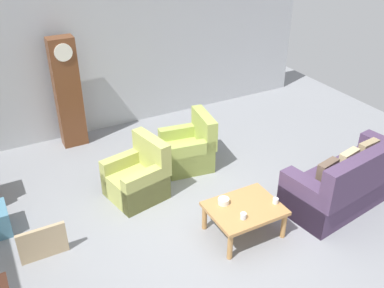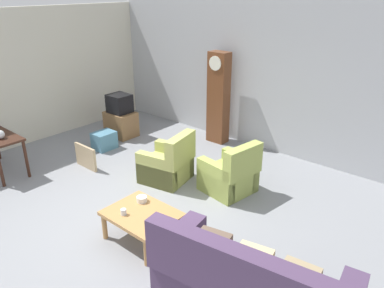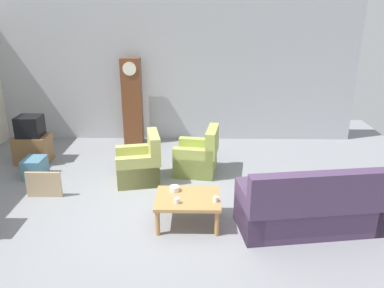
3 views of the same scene
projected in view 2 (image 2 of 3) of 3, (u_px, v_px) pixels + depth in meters
ground_plane at (143, 218)px, 5.73m from camera, size 10.40×10.40×0.00m
garage_door_wall at (270, 74)px, 7.61m from camera, size 8.40×0.16×3.20m
pegboard_wall_left at (19, 79)px, 7.95m from camera, size 0.12×6.40×2.88m
couch_floral at (249, 288)px, 3.92m from camera, size 2.20×1.17×1.04m
armchair_olive_near at (168, 165)px, 6.71m from camera, size 0.93×0.90×0.92m
armchair_olive_far at (230, 175)px, 6.34m from camera, size 0.89×0.87×0.92m
coffee_table_wood at (142, 217)px, 5.10m from camera, size 0.96×0.76×0.44m
grandfather_clock at (218, 98)px, 8.15m from camera, size 0.44×0.30×2.01m
tv_stand_cabinet at (121, 124)px, 8.74m from camera, size 0.68×0.52×0.57m
tv_crt at (119, 103)px, 8.54m from camera, size 0.48×0.44×0.42m
framed_picture_leaning at (86, 157)px, 7.20m from camera, size 0.60×0.05×0.46m
storage_box_blue at (104, 140)px, 8.07m from camera, size 0.37×0.46×0.38m
glass_dome_cloche at (0, 134)px, 6.62m from camera, size 0.15×0.15×0.15m
cup_white_porcelain at (156, 226)px, 4.73m from camera, size 0.08×0.08×0.07m
cup_blue_rimmed at (124, 212)px, 5.02m from camera, size 0.08×0.08×0.08m
bowl_white_stacked at (142, 199)px, 5.32m from camera, size 0.15×0.15×0.08m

